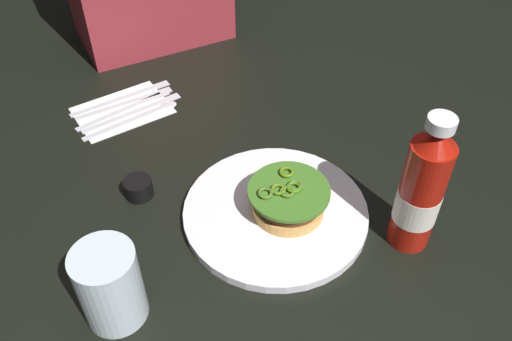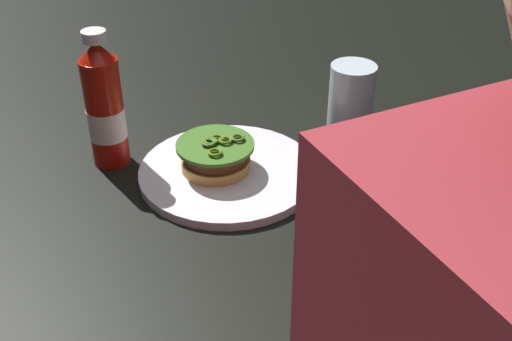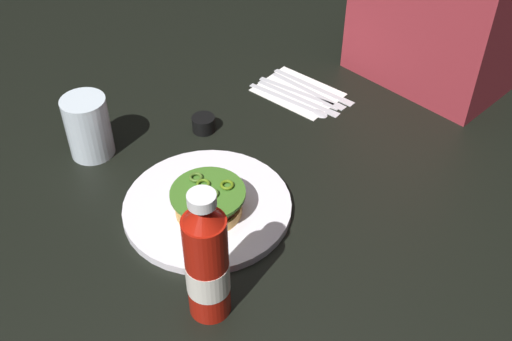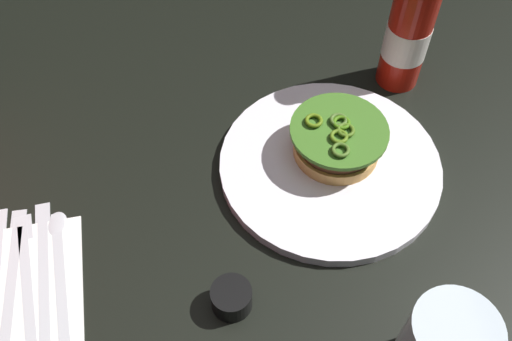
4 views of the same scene
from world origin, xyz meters
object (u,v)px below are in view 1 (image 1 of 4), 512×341
(water_glass, at_px, (110,286))
(table_knife, at_px, (127,95))
(dinner_plate, at_px, (275,213))
(condiment_cup, at_px, (138,188))
(napkin, at_px, (122,110))
(butter_knife, at_px, (138,109))
(burger_sandwich, at_px, (288,200))
(fork_utensil, at_px, (131,105))
(ketchup_bottle, at_px, (421,191))
(spoon_utensil, at_px, (144,113))
(steak_knife, at_px, (131,100))

(water_glass, bearing_deg, table_knife, 71.35)
(dinner_plate, bearing_deg, condiment_cup, 141.10)
(napkin, xyz_separation_m, table_knife, (0.02, 0.04, 0.00))
(condiment_cup, bearing_deg, butter_knife, 72.39)
(burger_sandwich, bearing_deg, condiment_cup, 141.71)
(water_glass, height_order, fork_utensil, water_glass)
(condiment_cup, distance_m, fork_utensil, 0.24)
(napkin, bearing_deg, fork_utensil, 11.75)
(table_knife, bearing_deg, condiment_cup, -103.11)
(ketchup_bottle, relative_size, water_glass, 1.91)
(butter_knife, bearing_deg, spoon_utensil, -71.61)
(napkin, bearing_deg, steak_knife, 40.31)
(napkin, distance_m, butter_knife, 0.03)
(water_glass, distance_m, table_knife, 0.50)
(condiment_cup, height_order, table_knife, condiment_cup)
(water_glass, distance_m, napkin, 0.45)
(table_knife, bearing_deg, steak_knife, -86.62)
(water_glass, distance_m, spoon_utensil, 0.43)
(napkin, bearing_deg, condiment_cup, -100.01)
(table_knife, bearing_deg, burger_sandwich, -73.02)
(burger_sandwich, relative_size, water_glass, 1.04)
(ketchup_bottle, height_order, spoon_utensil, ketchup_bottle)
(spoon_utensil, distance_m, table_knife, 0.07)
(butter_knife, bearing_deg, table_knife, 95.76)
(burger_sandwich, xyz_separation_m, table_knife, (-0.13, 0.42, -0.03))
(butter_knife, relative_size, fork_utensil, 1.05)
(steak_knife, bearing_deg, condiment_cup, -104.36)
(burger_sandwich, distance_m, fork_utensil, 0.41)
(ketchup_bottle, xyz_separation_m, steak_knife, (-0.27, 0.52, -0.10))
(ketchup_bottle, distance_m, fork_utensil, 0.58)
(water_glass, xyz_separation_m, spoon_utensil, (0.17, 0.39, -0.06))
(fork_utensil, height_order, table_knife, same)
(condiment_cup, relative_size, fork_utensil, 0.24)
(ketchup_bottle, xyz_separation_m, napkin, (-0.29, 0.50, -0.10))
(burger_sandwich, xyz_separation_m, butter_knife, (-0.12, 0.37, -0.03))
(fork_utensil, distance_m, steak_knife, 0.02)
(water_glass, height_order, butter_knife, water_glass)
(napkin, bearing_deg, spoon_utensil, -43.86)
(water_glass, bearing_deg, spoon_utensil, 66.86)
(napkin, height_order, table_knife, table_knife)
(condiment_cup, distance_m, napkin, 0.23)
(butter_knife, height_order, table_knife, same)
(fork_utensil, distance_m, table_knife, 0.04)
(burger_sandwich, relative_size, butter_knife, 0.61)
(butter_knife, bearing_deg, napkin, 151.69)
(ketchup_bottle, bearing_deg, dinner_plate, 140.45)
(ketchup_bottle, relative_size, butter_knife, 1.12)
(dinner_plate, distance_m, condiment_cup, 0.23)
(butter_knife, xyz_separation_m, table_knife, (-0.01, 0.05, 0.00))
(dinner_plate, bearing_deg, ketchup_bottle, -39.55)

